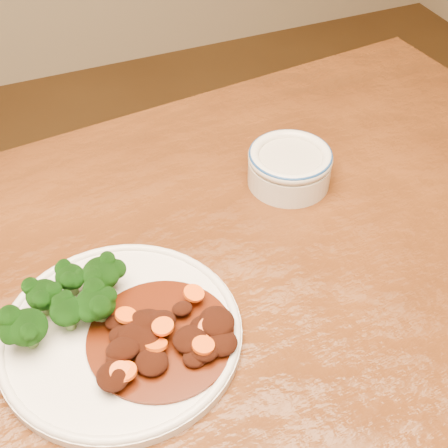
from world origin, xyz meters
name	(u,v)px	position (x,y,z in m)	size (l,w,h in m)	color
dining_table	(160,373)	(0.00, 0.00, 0.67)	(1.59, 1.05, 0.75)	#5C2D10
dinner_plate	(120,333)	(-0.04, 0.01, 0.76)	(0.29, 0.29, 0.02)	white
broccoli_florets	(72,300)	(-0.08, 0.05, 0.79)	(0.14, 0.10, 0.05)	#618846
mince_stew	(163,338)	(0.00, -0.03, 0.77)	(0.17, 0.17, 0.03)	#4B1608
dip_bowl	(290,166)	(0.28, 0.19, 0.78)	(0.13, 0.13, 0.06)	silver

